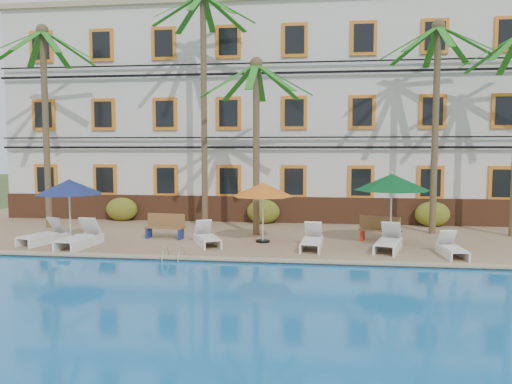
# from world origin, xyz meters

# --- Properties ---
(ground) EXTENTS (100.00, 100.00, 0.00)m
(ground) POSITION_xyz_m (0.00, 0.00, 0.00)
(ground) COLOR #384C23
(ground) RESTS_ON ground
(pool_deck) EXTENTS (30.00, 12.00, 0.25)m
(pool_deck) POSITION_xyz_m (0.00, 5.00, 0.12)
(pool_deck) COLOR tan
(pool_deck) RESTS_ON ground
(swimming_pool) EXTENTS (26.00, 12.00, 0.20)m
(swimming_pool) POSITION_xyz_m (0.00, -7.00, 0.10)
(swimming_pool) COLOR #186FBB
(swimming_pool) RESTS_ON ground
(pool_coping) EXTENTS (30.00, 0.35, 0.06)m
(pool_coping) POSITION_xyz_m (0.00, -0.90, 0.28)
(pool_coping) COLOR tan
(pool_coping) RESTS_ON pool_deck
(hotel_building) EXTENTS (25.40, 6.44, 10.22)m
(hotel_building) POSITION_xyz_m (0.00, 9.98, 5.37)
(hotel_building) COLOR silver
(hotel_building) RESTS_ON pool_deck
(palm_a) EXTENTS (4.36, 4.36, 8.56)m
(palm_a) POSITION_xyz_m (-8.85, 4.23, 5.71)
(palm_a) COLOR brown
(palm_a) RESTS_ON pool_deck
(palm_b) EXTENTS (4.36, 4.36, 10.01)m
(palm_b) POSITION_xyz_m (-2.21, 5.06, 6.52)
(palm_b) COLOR brown
(palm_b) RESTS_ON pool_deck
(palm_c) EXTENTS (4.36, 4.36, 6.90)m
(palm_c) POSITION_xyz_m (0.19, 3.62, 4.75)
(palm_c) COLOR brown
(palm_c) RESTS_ON pool_deck
(palm_d) EXTENTS (4.36, 4.36, 8.40)m
(palm_d) POSITION_xyz_m (7.16, 4.81, 5.62)
(palm_d) COLOR brown
(palm_d) RESTS_ON pool_deck
(shrub_left) EXTENTS (1.50, 0.90, 1.10)m
(shrub_left) POSITION_xyz_m (-6.56, 6.60, 0.80)
(shrub_left) COLOR #265518
(shrub_left) RESTS_ON pool_deck
(shrub_mid) EXTENTS (1.50, 0.90, 1.10)m
(shrub_mid) POSITION_xyz_m (0.14, 6.60, 0.80)
(shrub_mid) COLOR #265518
(shrub_mid) RESTS_ON pool_deck
(shrub_right) EXTENTS (1.50, 0.90, 1.10)m
(shrub_right) POSITION_xyz_m (7.55, 6.60, 0.80)
(shrub_right) COLOR #265518
(shrub_right) RESTS_ON pool_deck
(umbrella_blue) EXTENTS (2.38, 2.38, 2.38)m
(umbrella_blue) POSITION_xyz_m (-6.17, 0.95, 2.28)
(umbrella_blue) COLOR black
(umbrella_blue) RESTS_ON pool_deck
(umbrella_red) EXTENTS (2.24, 2.24, 2.24)m
(umbrella_red) POSITION_xyz_m (0.63, 2.09, 2.16)
(umbrella_red) COLOR black
(umbrella_red) RESTS_ON pool_deck
(umbrella_green) EXTENTS (2.60, 2.60, 2.60)m
(umbrella_green) POSITION_xyz_m (5.14, 1.98, 2.47)
(umbrella_green) COLOR black
(umbrella_green) RESTS_ON pool_deck
(lounger_a) EXTENTS (1.18, 2.00, 0.89)m
(lounger_a) POSITION_xyz_m (-7.15, 0.92, 0.54)
(lounger_a) COLOR white
(lounger_a) RESTS_ON pool_deck
(lounger_b) EXTENTS (0.92, 2.09, 0.96)m
(lounger_b) POSITION_xyz_m (-5.57, 0.47, 0.56)
(lounger_b) COLOR white
(lounger_b) RESTS_ON pool_deck
(lounger_c) EXTENTS (1.36, 1.88, 0.84)m
(lounger_c) POSITION_xyz_m (-1.28, 1.32, 0.52)
(lounger_c) COLOR white
(lounger_c) RESTS_ON pool_deck
(lounger_d) EXTENTS (0.79, 1.89, 0.87)m
(lounger_d) POSITION_xyz_m (2.42, 1.12, 0.53)
(lounger_d) COLOR white
(lounger_d) RESTS_ON pool_deck
(lounger_e) EXTENTS (1.19, 2.04, 0.91)m
(lounger_e) POSITION_xyz_m (4.95, 1.14, 0.55)
(lounger_e) COLOR white
(lounger_e) RESTS_ON pool_deck
(lounger_f) EXTENTS (0.69, 1.67, 0.77)m
(lounger_f) POSITION_xyz_m (6.82, 0.49, 0.50)
(lounger_f) COLOR white
(lounger_f) RESTS_ON pool_deck
(bench_left) EXTENTS (1.54, 0.63, 0.93)m
(bench_left) POSITION_xyz_m (-3.13, 2.43, 0.72)
(bench_left) COLOR olive
(bench_left) RESTS_ON pool_deck
(bench_right) EXTENTS (1.57, 0.93, 0.93)m
(bench_right) POSITION_xyz_m (4.89, 2.72, 0.72)
(bench_right) COLOR olive
(bench_right) RESTS_ON pool_deck
(pool_ladder) EXTENTS (0.54, 0.74, 0.74)m
(pool_ladder) POSITION_xyz_m (-1.80, -1.00, 0.25)
(pool_ladder) COLOR silver
(pool_ladder) RESTS_ON ground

